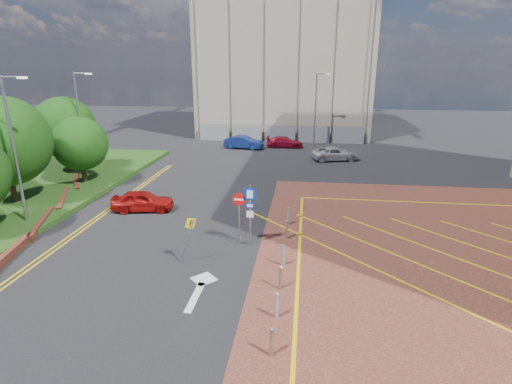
% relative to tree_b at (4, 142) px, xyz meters
% --- Properties ---
extents(ground, '(140.00, 140.00, 0.00)m').
position_rel_tree_b_xyz_m(ground, '(15.50, -5.00, -4.24)').
color(ground, black).
rests_on(ground, ground).
extents(retaining_wall, '(6.06, 20.33, 0.40)m').
position_rel_tree_b_xyz_m(retaining_wall, '(3.70, -3.00, -4.04)').
color(retaining_wall, brown).
rests_on(retaining_wall, ground).
extents(tree_b, '(5.60, 5.60, 6.74)m').
position_rel_tree_b_xyz_m(tree_b, '(0.00, 0.00, 0.00)').
color(tree_b, '#3D2B1C').
rests_on(tree_b, grass_bed).
extents(tree_c, '(4.00, 4.00, 4.90)m').
position_rel_tree_b_xyz_m(tree_c, '(2.00, 5.00, -1.04)').
color(tree_c, '#3D2B1C').
rests_on(tree_c, grass_bed).
extents(tree_d, '(5.00, 5.00, 6.08)m').
position_rel_tree_b_xyz_m(tree_d, '(-1.00, 8.00, -0.37)').
color(tree_d, '#3D2B1C').
rests_on(tree_d, grass_bed).
extents(lamp_left_near, '(1.53, 0.16, 8.00)m').
position_rel_tree_b_xyz_m(lamp_left_near, '(3.08, -3.00, 0.42)').
color(lamp_left_near, '#9EA0A8').
rests_on(lamp_left_near, grass_bed).
extents(lamp_left_far, '(1.53, 0.16, 8.00)m').
position_rel_tree_b_xyz_m(lamp_left_far, '(1.08, 7.00, 0.42)').
color(lamp_left_far, '#9EA0A8').
rests_on(lamp_left_far, grass_bed).
extents(lamp_back, '(1.53, 0.16, 8.00)m').
position_rel_tree_b_xyz_m(lamp_back, '(19.58, 23.00, 0.12)').
color(lamp_back, '#9EA0A8').
rests_on(lamp_back, ground).
extents(sign_cluster, '(1.17, 0.12, 3.20)m').
position_rel_tree_b_xyz_m(sign_cluster, '(15.80, -4.02, -2.28)').
color(sign_cluster, '#9EA0A8').
rests_on(sign_cluster, ground).
extents(warning_sign, '(0.82, 0.43, 2.24)m').
position_rel_tree_b_xyz_m(warning_sign, '(13.49, -6.26, -2.81)').
color(warning_sign, '#9EA0A8').
rests_on(warning_sign, ground).
extents(bollard_row, '(0.14, 11.14, 0.90)m').
position_rel_tree_b_xyz_m(bollard_row, '(17.80, -6.67, -3.77)').
color(bollard_row, '#9EA0A8').
rests_on(bollard_row, forecourt).
extents(construction_building, '(21.20, 19.20, 22.00)m').
position_rel_tree_b_xyz_m(construction_building, '(15.50, 35.00, 6.76)').
color(construction_building, '#A69B88').
rests_on(construction_building, ground).
extents(construction_fence, '(21.60, 0.06, 2.00)m').
position_rel_tree_b_xyz_m(construction_fence, '(16.50, 25.00, -3.24)').
color(construction_fence, gray).
rests_on(construction_fence, ground).
extents(car_red_left, '(4.01, 2.15, 1.30)m').
position_rel_tree_b_xyz_m(car_red_left, '(8.60, 0.20, -3.59)').
color(car_red_left, '#A9100E').
rests_on(car_red_left, ground).
extents(car_blue_back, '(4.42, 2.10, 1.40)m').
position_rel_tree_b_xyz_m(car_blue_back, '(11.82, 20.52, -3.54)').
color(car_blue_back, navy).
rests_on(car_blue_back, ground).
extents(car_red_back, '(4.08, 1.68, 1.18)m').
position_rel_tree_b_xyz_m(car_red_back, '(16.24, 21.80, -3.64)').
color(car_red_back, maroon).
rests_on(car_red_back, ground).
extents(car_silver_back, '(4.92, 3.18, 1.26)m').
position_rel_tree_b_xyz_m(car_silver_back, '(21.46, 16.05, -3.60)').
color(car_silver_back, silver).
rests_on(car_silver_back, ground).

